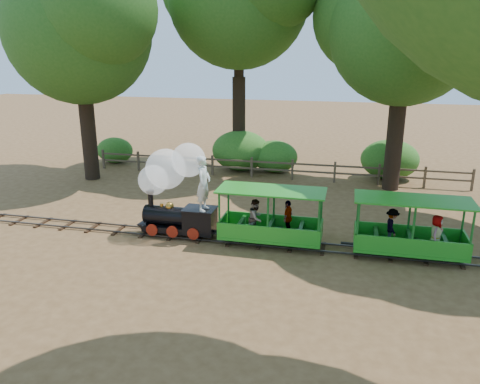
% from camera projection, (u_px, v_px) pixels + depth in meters
% --- Properties ---
extents(ground, '(90.00, 90.00, 0.00)m').
position_uv_depth(ground, '(231.00, 241.00, 15.34)').
color(ground, olive).
rests_on(ground, ground).
extents(track, '(22.00, 1.00, 0.10)m').
position_uv_depth(track, '(231.00, 239.00, 15.32)').
color(track, '#3F3D3A').
rests_on(track, ground).
extents(locomotive, '(2.82, 1.33, 3.24)m').
position_uv_depth(locomotive, '(174.00, 183.00, 15.29)').
color(locomotive, black).
rests_on(locomotive, ground).
extents(carriage_front, '(3.36, 1.37, 1.75)m').
position_uv_depth(carriage_front, '(270.00, 223.00, 14.80)').
color(carriage_front, '#22901F').
rests_on(carriage_front, track).
extents(carriage_rear, '(3.36, 1.37, 1.75)m').
position_uv_depth(carriage_rear, '(410.00, 234.00, 13.89)').
color(carriage_rear, '#22901F').
rests_on(carriage_rear, track).
extents(oak_nw, '(8.13, 7.16, 10.08)m').
position_uv_depth(oak_nw, '(79.00, 23.00, 20.81)').
color(oak_nw, '#2D2116').
rests_on(oak_nw, ground).
extents(oak_ne, '(7.80, 6.86, 9.93)m').
position_uv_depth(oak_ne, '(405.00, 21.00, 19.11)').
color(oak_ne, '#2D2116').
rests_on(oak_ne, ground).
extents(fence, '(18.10, 0.10, 1.00)m').
position_uv_depth(fence, '(272.00, 167.00, 22.62)').
color(fence, brown).
rests_on(fence, ground).
extents(shrub_west, '(2.03, 1.56, 1.41)m').
position_uv_depth(shrub_west, '(115.00, 150.00, 25.78)').
color(shrub_west, '#2D6B1E').
rests_on(shrub_west, ground).
extents(shrub_mid_w, '(2.98, 2.29, 2.06)m').
position_uv_depth(shrub_mid_w, '(241.00, 151.00, 24.11)').
color(shrub_mid_w, '#2D6B1E').
rests_on(shrub_mid_w, ground).
extents(shrub_mid_e, '(2.35, 1.80, 1.62)m').
position_uv_depth(shrub_mid_e, '(275.00, 156.00, 23.78)').
color(shrub_mid_e, '#2D6B1E').
rests_on(shrub_mid_e, ground).
extents(shrub_east, '(2.75, 2.12, 1.90)m').
position_uv_depth(shrub_east, '(390.00, 160.00, 22.49)').
color(shrub_east, '#2D6B1E').
rests_on(shrub_east, ground).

